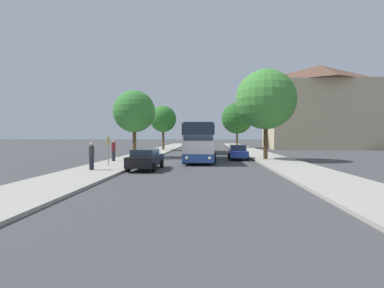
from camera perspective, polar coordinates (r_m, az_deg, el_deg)
The scene contains 15 objects.
ground_plane at distance 24.44m, azimuth 1.71°, elevation -4.12°, with size 300.00×300.00×0.00m, color #424244.
sidewalk_left at distance 25.57m, azimuth -14.21°, elevation -3.74°, with size 4.00×120.00×0.15m, color #A39E93.
sidewalk_right at distance 25.27m, azimuth 17.83°, elevation -3.84°, with size 4.00×120.00×0.15m, color #A39E93.
building_right_background at distance 60.42m, azimuth 23.14°, elevation 6.49°, with size 18.89×10.78×15.33m.
bus_front at distance 29.13m, azimuth 1.51°, elevation 0.53°, with size 2.91×11.42×3.53m.
bus_middle at distance 42.33m, azimuth 1.99°, elevation 0.74°, with size 2.73×10.99×3.32m.
parked_car_left_curb at distance 21.67m, azimuth -8.81°, elevation -2.82°, with size 2.08×4.67×1.48m.
parked_car_right_near at distance 30.69m, azimuth 8.73°, elevation -1.52°, with size 1.98×4.24×1.48m.
bus_stop_sign at distance 23.96m, azimuth -15.66°, elevation -0.63°, with size 0.08×0.45×2.21m.
pedestrian_waiting_near at distance 21.14m, azimuth -18.60°, elevation -2.17°, with size 0.36×0.36×1.84m.
pedestrian_waiting_far at distance 27.78m, azimuth -14.72°, elevation -1.18°, with size 0.36×0.36×1.88m.
tree_left_near at distance 33.58m, azimuth -10.95°, elevation 6.09°, with size 4.60×4.60×7.23m.
tree_left_far at distance 48.97m, azimuth -5.52°, elevation 4.75°, with size 4.27×4.27×7.10m.
tree_right_near at distance 30.23m, azimuth 13.89°, elevation 8.24°, with size 5.83×5.83×8.72m.
tree_right_mid at distance 58.10m, azimuth 8.59°, elevation 4.87°, with size 5.95×5.95×8.56m.
Camera 1 is at (0.55, -24.31, 2.47)m, focal length 28.00 mm.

